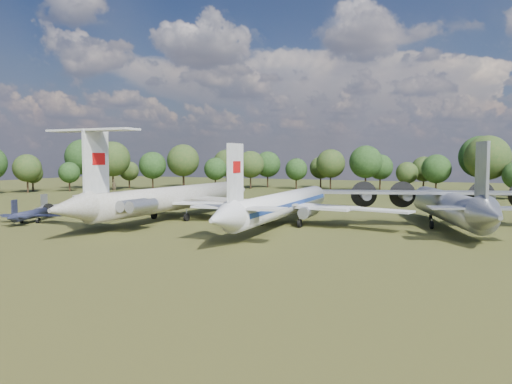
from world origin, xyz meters
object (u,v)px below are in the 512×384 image
at_px(an12_transport, 448,210).
at_px(il62_airliner, 177,202).
at_px(tu104_jet, 283,209).
at_px(small_prop_northwest, 62,209).
at_px(person_on_il62, 114,186).
at_px(small_prop_west, 30,217).

bearing_deg(an12_transport, il62_airliner, 170.04).
bearing_deg(il62_airliner, tu104_jet, -1.09).
xyz_separation_m(small_prop_northwest, person_on_il62, (21.36, -11.51, 5.24)).
bearing_deg(small_prop_northwest, an12_transport, 4.50).
relative_size(small_prop_west, person_on_il62, 7.80).
relative_size(tu104_jet, small_prop_west, 3.66).
distance_m(an12_transport, person_on_il62, 46.84).
distance_m(il62_airliner, small_prop_northwest, 22.00).
xyz_separation_m(small_prop_west, small_prop_northwest, (-4.13, 10.46, -0.01)).
bearing_deg(tu104_jet, person_on_il62, -145.86).
bearing_deg(small_prop_west, il62_airliner, 18.08).
xyz_separation_m(tu104_jet, small_prop_northwest, (-40.49, -2.76, -1.48)).
bearing_deg(small_prop_northwest, tu104_jet, -0.70).
distance_m(il62_airliner, person_on_il62, 15.41).
bearing_deg(tu104_jet, an12_transport, 15.52).
relative_size(il62_airliner, tu104_jet, 1.11).
bearing_deg(an12_transport, small_prop_west, -179.77).
bearing_deg(tu104_jet, small_prop_west, -162.62).
relative_size(il62_airliner, small_prop_west, 4.06).
height_order(small_prop_west, person_on_il62, person_on_il62).
distance_m(tu104_jet, small_prop_west, 38.72).
bearing_deg(il62_airliner, person_on_il62, -90.00).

